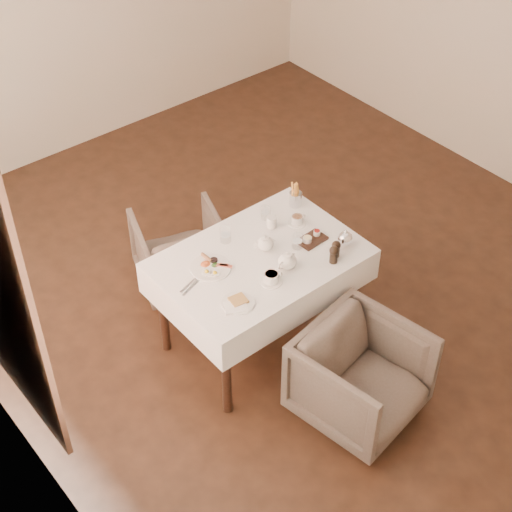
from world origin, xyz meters
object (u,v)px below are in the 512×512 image
Objects in this scene: breakfast_plate at (210,267)px; teapot_centre at (265,242)px; armchair_near at (361,377)px; table at (260,271)px; armchair_far at (180,252)px.

teapot_centre is (0.37, -0.08, 0.05)m from breakfast_plate.
breakfast_plate is at bearing 102.55° from armchair_near.
table is at bearing 86.74° from armchair_near.
breakfast_plate reaches higher than armchair_far.
breakfast_plate is (-0.23, -0.71, 0.48)m from armchair_far.
armchair_near is 2.74× the size of breakfast_plate.
table is 0.90m from armchair_far.
breakfast_plate is at bearing 158.99° from table.
armchair_near is 4.76× the size of teapot_centre.
table is 5.01× the size of breakfast_plate.
table is 8.70× the size of teapot_centre.
armchair_near is 1.14m from breakfast_plate.
armchair_near is 1.69m from armchair_far.
breakfast_plate is (-0.30, 0.12, 0.13)m from table.
breakfast_plate reaches higher than armchair_near.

